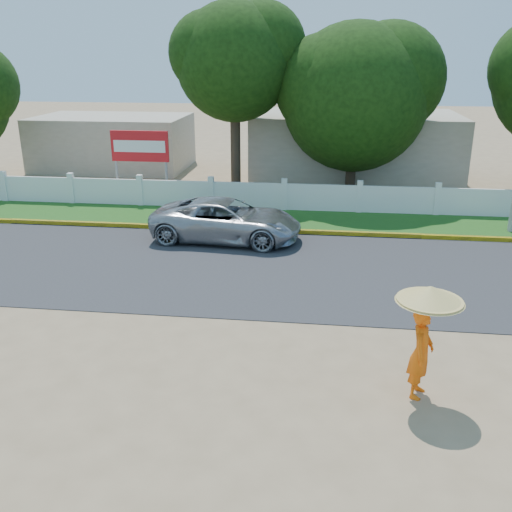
{
  "coord_description": "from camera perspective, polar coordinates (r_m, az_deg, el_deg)",
  "views": [
    {
      "loc": [
        1.65,
        -11.24,
        6.11
      ],
      "look_at": [
        0.0,
        2.0,
        1.3
      ],
      "focal_mm": 40.0,
      "sensor_mm": 36.0,
      "label": 1
    }
  ],
  "objects": [
    {
      "name": "ground",
      "position": [
        12.89,
        -1.11,
        -8.46
      ],
      "size": [
        120.0,
        120.0,
        0.0
      ],
      "primitive_type": "plane",
      "color": "#9E8460",
      "rests_on": "ground"
    },
    {
      "name": "road",
      "position": [
        16.96,
        1.05,
        -1.26
      ],
      "size": [
        60.0,
        7.0,
        0.02
      ],
      "primitive_type": "cube",
      "color": "#38383A",
      "rests_on": "ground"
    },
    {
      "name": "grass_verge",
      "position": [
        21.91,
        2.51,
        3.66
      ],
      "size": [
        60.0,
        3.5,
        0.03
      ],
      "primitive_type": "cube",
      "color": "#2D601E",
      "rests_on": "ground"
    },
    {
      "name": "curb",
      "position": [
        20.27,
        2.12,
        2.51
      ],
      "size": [
        40.0,
        0.18,
        0.16
      ],
      "primitive_type": "cube",
      "color": "yellow",
      "rests_on": "ground"
    },
    {
      "name": "fence",
      "position": [
        23.17,
        2.83,
        5.92
      ],
      "size": [
        40.0,
        0.1,
        1.1
      ],
      "primitive_type": "cube",
      "color": "silver",
      "rests_on": "ground"
    },
    {
      "name": "building_near",
      "position": [
        29.61,
        9.81,
        10.78
      ],
      "size": [
        10.0,
        6.0,
        3.2
      ],
      "primitive_type": "cube",
      "color": "#B7AD99",
      "rests_on": "ground"
    },
    {
      "name": "building_far",
      "position": [
        32.74,
        -14.08,
        10.98
      ],
      "size": [
        8.0,
        5.0,
        2.8
      ],
      "primitive_type": "cube",
      "color": "#B7AD99",
      "rests_on": "ground"
    },
    {
      "name": "vehicle",
      "position": [
        19.38,
        -2.97,
        3.6
      ],
      "size": [
        5.22,
        2.7,
        1.41
      ],
      "primitive_type": "imported",
      "rotation": [
        0.0,
        0.0,
        1.5
      ],
      "color": "#A2A5AA",
      "rests_on": "ground"
    },
    {
      "name": "monk_with_parasol",
      "position": [
        10.79,
        16.57,
        -6.68
      ],
      "size": [
        1.22,
        1.22,
        2.22
      ],
      "color": "#F45F0C",
      "rests_on": "ground"
    },
    {
      "name": "billboard",
      "position": [
        25.14,
        -11.53,
        10.35
      ],
      "size": [
        2.5,
        0.13,
        2.95
      ],
      "color": "gray",
      "rests_on": "ground"
    },
    {
      "name": "tree_row",
      "position": [
        25.45,
        11.25,
        16.6
      ],
      "size": [
        35.37,
        7.16,
        8.47
      ],
      "color": "#473828",
      "rests_on": "ground"
    }
  ]
}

